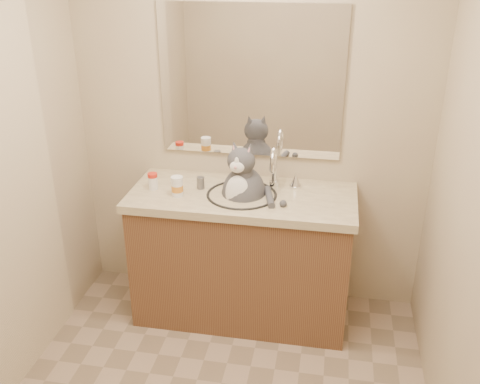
% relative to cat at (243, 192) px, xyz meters
% --- Properties ---
extents(room, '(2.22, 2.52, 2.42)m').
position_rel_cat_xyz_m(room, '(-0.01, -0.97, 0.34)').
color(room, gray).
rests_on(room, ground).
extents(vanity, '(1.34, 0.59, 1.12)m').
position_rel_cat_xyz_m(vanity, '(-0.00, -0.00, -0.42)').
color(vanity, brown).
rests_on(vanity, ground).
extents(mirror, '(1.10, 0.02, 0.90)m').
position_rel_cat_xyz_m(mirror, '(-0.01, 0.27, 0.59)').
color(mirror, white).
rests_on(mirror, room).
extents(cat, '(0.37, 0.36, 0.53)m').
position_rel_cat_xyz_m(cat, '(0.00, 0.00, 0.00)').
color(cat, '#48484D').
rests_on(cat, vanity).
extents(pill_bottle_redcap, '(0.08, 0.08, 0.10)m').
position_rel_cat_xyz_m(pill_bottle_redcap, '(-0.55, -0.03, 0.04)').
color(pill_bottle_redcap, white).
rests_on(pill_bottle_redcap, vanity).
extents(pill_bottle_orange, '(0.09, 0.09, 0.12)m').
position_rel_cat_xyz_m(pill_bottle_orange, '(-0.37, -0.10, 0.05)').
color(pill_bottle_orange, white).
rests_on(pill_bottle_orange, vanity).
extents(grey_canister, '(0.06, 0.06, 0.07)m').
position_rel_cat_xyz_m(grey_canister, '(-0.27, 0.02, 0.02)').
color(grey_canister, slate).
rests_on(grey_canister, vanity).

